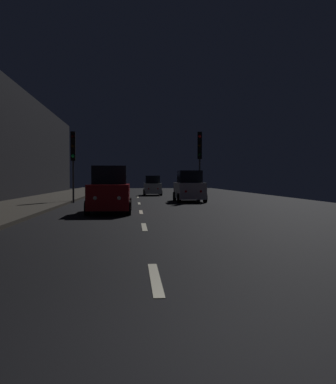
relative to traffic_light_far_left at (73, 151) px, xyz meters
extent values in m
cube|color=black|center=(4.28, 0.33, -3.36)|extent=(25.56, 84.00, 0.02)
cube|color=#38332B|center=(-2.30, 0.33, -3.28)|extent=(4.40, 84.00, 0.15)
cube|color=beige|center=(4.28, -21.17, -3.35)|extent=(0.16, 2.20, 0.01)
cube|color=beige|center=(4.28, -14.13, -3.35)|extent=(0.16, 2.20, 0.01)
cube|color=beige|center=(4.28, -8.02, -3.35)|extent=(0.16, 2.20, 0.01)
cube|color=beige|center=(4.28, -1.08, -3.35)|extent=(0.16, 2.20, 0.01)
cube|color=beige|center=(4.28, 7.75, -3.35)|extent=(0.16, 2.20, 0.01)
cylinder|color=#38383A|center=(0.00, 0.02, -1.98)|extent=(0.12, 0.12, 2.74)
cube|color=black|center=(0.00, 0.02, 0.34)|extent=(0.34, 0.37, 1.90)
sphere|color=black|center=(0.02, -0.16, 0.97)|extent=(0.22, 0.22, 0.22)
sphere|color=black|center=(0.02, -0.16, 0.34)|extent=(0.22, 0.22, 0.22)
sphere|color=#19D84C|center=(0.02, -0.16, -0.29)|extent=(0.22, 0.22, 0.22)
cylinder|color=#38383A|center=(8.56, 1.43, -1.88)|extent=(0.12, 0.12, 2.96)
cube|color=black|center=(8.56, 1.43, 0.55)|extent=(0.35, 0.38, 1.90)
sphere|color=red|center=(8.54, 1.25, 1.19)|extent=(0.22, 0.22, 0.22)
sphere|color=black|center=(8.54, 1.25, 0.55)|extent=(0.22, 0.22, 0.22)
sphere|color=black|center=(8.54, 1.25, -0.08)|extent=(0.22, 0.22, 0.22)
cube|color=maroon|center=(2.84, -8.18, -2.58)|extent=(1.79, 4.19, 1.10)
cube|color=black|center=(2.84, -8.03, -1.61)|extent=(1.53, 2.09, 0.84)
cylinder|color=black|center=(3.72, -9.65, -3.03)|extent=(0.22, 0.64, 0.64)
cylinder|color=black|center=(1.96, -9.65, -3.03)|extent=(0.22, 0.64, 0.64)
cylinder|color=black|center=(3.72, -6.72, -3.03)|extent=(0.22, 0.64, 0.64)
cylinder|color=black|center=(1.96, -6.72, -3.03)|extent=(0.22, 0.64, 0.64)
sphere|color=white|center=(3.33, -10.23, -2.58)|extent=(0.18, 0.18, 0.18)
sphere|color=white|center=(2.34, -10.23, -2.58)|extent=(0.18, 0.18, 0.18)
sphere|color=red|center=(3.33, -6.13, -2.58)|extent=(0.18, 0.18, 0.18)
sphere|color=red|center=(2.34, -6.13, -2.58)|extent=(0.18, 0.18, 0.18)
cube|color=silver|center=(5.71, 12.17, -2.69)|extent=(1.55, 3.62, 0.95)
cube|color=black|center=(5.71, 12.04, -1.85)|extent=(1.32, 1.81, 0.72)
cylinder|color=black|center=(4.94, 13.44, -3.08)|extent=(0.19, 0.55, 0.55)
cylinder|color=black|center=(6.47, 13.44, -3.08)|extent=(0.19, 0.55, 0.55)
cylinder|color=black|center=(4.94, 10.90, -3.08)|extent=(0.19, 0.55, 0.55)
cylinder|color=black|center=(6.47, 10.90, -3.08)|extent=(0.19, 0.55, 0.55)
sphere|color=slate|center=(5.28, 13.94, -2.69)|extent=(0.16, 0.16, 0.16)
sphere|color=slate|center=(6.13, 13.94, -2.69)|extent=(0.16, 0.16, 0.16)
sphere|color=red|center=(5.28, 10.39, -2.69)|extent=(0.16, 0.16, 0.16)
sphere|color=red|center=(6.13, 10.39, -2.69)|extent=(0.16, 0.16, 0.16)
cube|color=silver|center=(7.76, 0.98, -2.59)|extent=(1.77, 4.14, 1.08)
cube|color=black|center=(7.76, 0.83, -1.64)|extent=(1.51, 2.07, 0.83)
cylinder|color=black|center=(6.89, 2.43, -3.04)|extent=(0.22, 0.63, 0.63)
cylinder|color=black|center=(8.63, 2.43, -3.04)|extent=(0.22, 0.63, 0.63)
cylinder|color=black|center=(6.89, -0.47, -3.04)|extent=(0.22, 0.63, 0.63)
cylinder|color=black|center=(8.63, -0.47, -3.04)|extent=(0.22, 0.63, 0.63)
sphere|color=slate|center=(7.27, 3.01, -2.59)|extent=(0.18, 0.18, 0.18)
sphere|color=slate|center=(8.25, 3.01, -2.59)|extent=(0.18, 0.18, 0.18)
sphere|color=red|center=(7.27, -1.05, -2.59)|extent=(0.18, 0.18, 0.18)
sphere|color=red|center=(8.25, -1.05, -2.59)|extent=(0.18, 0.18, 0.18)
camera|label=1|loc=(3.95, -27.69, -1.78)|focal=39.12mm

